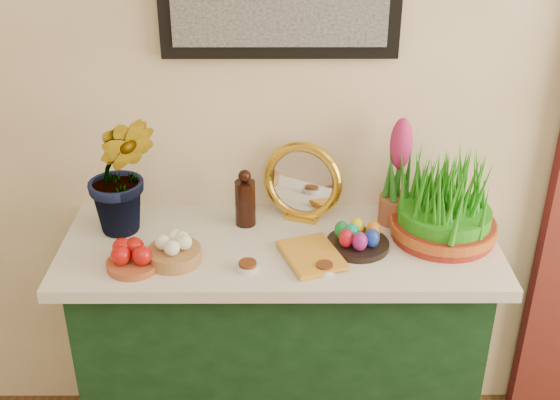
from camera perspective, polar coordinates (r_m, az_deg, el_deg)
The scene contains 13 objects.
sideboard at distance 2.53m, azimuth -0.00°, elevation -12.44°, with size 1.30×0.45×0.85m, color #163D1D.
tablecloth at distance 2.27m, azimuth -0.00°, elevation -3.87°, with size 1.40×0.55×0.04m, color silver.
hyacinth_green at distance 2.26m, azimuth -12.90°, elevation 3.59°, with size 0.27×0.23×0.55m, color #236C1B.
apple_bowl at distance 2.16m, azimuth -11.85°, elevation -4.59°, with size 0.21×0.21×0.08m.
garlic_basket at distance 2.17m, azimuth -8.61°, elevation -4.09°, with size 0.17×0.17×0.09m.
vinegar_cruet at distance 2.32m, azimuth -2.84°, elevation -0.04°, with size 0.07×0.07×0.20m.
mirror at distance 2.34m, azimuth 1.84°, elevation 1.45°, with size 0.28×0.15×0.28m.
book at distance 2.14m, azimuth 0.59°, elevation -4.88°, with size 0.15×0.21×0.03m, color gold.
spice_dish_left at distance 2.12m, azimuth -2.64°, elevation -5.40°, with size 0.07×0.07×0.03m.
spice_dish_right at distance 2.11m, azimuth 3.64°, elevation -5.54°, with size 0.06×0.06×0.03m.
egg_plate at distance 2.23m, azimuth 6.31°, elevation -3.13°, with size 0.21×0.21×0.08m.
hyacinth_pink at distance 2.33m, azimuth 9.59°, elevation 1.88°, with size 0.11×0.11×0.37m.
wheatgrass_sabzeh at distance 2.29m, azimuth 13.32°, elevation -0.26°, with size 0.34×0.34×0.28m.
Camera 1 is at (-0.13, 0.08, 2.07)m, focal length 45.00 mm.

